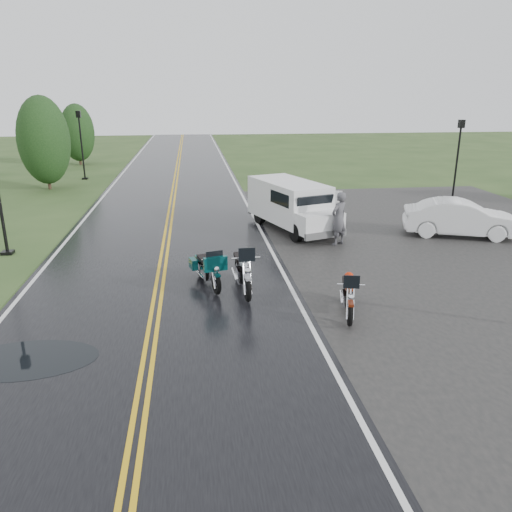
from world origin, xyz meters
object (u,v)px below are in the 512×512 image
at_px(motorcycle_silver, 248,278).
at_px(lamp_post_far_right, 457,162).
at_px(lamp_post_far_left, 82,145).
at_px(motorcycle_teal, 216,275).
at_px(person_at_van, 339,219).
at_px(motorcycle_red, 351,304).
at_px(sedan_white, 461,219).
at_px(van_white, 297,217).

distance_m(motorcycle_silver, lamp_post_far_right, 16.92).
height_order(lamp_post_far_left, lamp_post_far_right, lamp_post_far_left).
distance_m(motorcycle_teal, person_at_van, 6.48).
relative_size(motorcycle_red, lamp_post_far_right, 0.50).
height_order(motorcycle_red, sedan_white, sedan_white).
xyz_separation_m(motorcycle_silver, person_at_van, (3.95, 4.99, 0.26)).
relative_size(motorcycle_silver, lamp_post_far_left, 0.56).
relative_size(person_at_van, lamp_post_far_left, 0.45).
height_order(person_at_van, lamp_post_far_left, lamp_post_far_left).
bearing_deg(person_at_van, lamp_post_far_left, -88.46).
height_order(motorcycle_red, lamp_post_far_left, lamp_post_far_left).
bearing_deg(motorcycle_red, sedan_white, 61.40).
height_order(motorcycle_teal, sedan_white, sedan_white).
distance_m(van_white, lamp_post_far_right, 11.49).
xyz_separation_m(van_white, lamp_post_far_left, (-10.89, 16.29, 1.20)).
bearing_deg(motorcycle_silver, sedan_white, 29.23).
bearing_deg(motorcycle_silver, van_white, 63.63).
distance_m(motorcycle_red, lamp_post_far_right, 16.80).
height_order(motorcycle_red, person_at_van, person_at_van).
height_order(motorcycle_silver, person_at_van, person_at_van).
height_order(sedan_white, lamp_post_far_left, lamp_post_far_left).
distance_m(motorcycle_teal, sedan_white, 11.05).
relative_size(lamp_post_far_left, lamp_post_far_right, 1.05).
height_order(van_white, lamp_post_far_right, lamp_post_far_right).
height_order(motorcycle_teal, lamp_post_far_right, lamp_post_far_right).
bearing_deg(motorcycle_teal, lamp_post_far_right, 25.54).
bearing_deg(person_at_van, motorcycle_teal, 7.90).
bearing_deg(person_at_van, sedan_white, 151.58).
bearing_deg(lamp_post_far_right, motorcycle_red, -125.86).
xyz_separation_m(lamp_post_far_left, lamp_post_far_right, (20.49, -10.07, -0.10)).
bearing_deg(motorcycle_silver, motorcycle_red, -40.37).
xyz_separation_m(van_white, sedan_white, (6.59, 0.01, -0.30)).
bearing_deg(person_at_van, van_white, -55.29).
bearing_deg(person_at_van, motorcycle_silver, 16.90).
height_order(motorcycle_teal, lamp_post_far_left, lamp_post_far_left).
height_order(motorcycle_red, van_white, van_white).
xyz_separation_m(motorcycle_red, person_at_van, (1.67, 6.78, 0.37)).
bearing_deg(lamp_post_far_right, sedan_white, -115.82).
xyz_separation_m(motorcycle_silver, lamp_post_far_right, (12.08, 11.77, 1.39)).
relative_size(van_white, lamp_post_far_right, 1.22).
xyz_separation_m(motorcycle_red, lamp_post_far_left, (-10.69, 23.62, 1.59)).
distance_m(van_white, sedan_white, 6.60).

